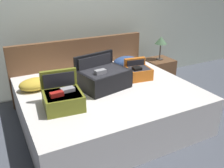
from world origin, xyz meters
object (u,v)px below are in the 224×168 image
at_px(duffel_bag, 93,67).
at_px(table_lamp, 161,41).
at_px(bed, 107,105).
at_px(hard_case_small, 138,72).
at_px(pillow_center_head, 126,62).
at_px(hard_case_medium, 63,97).
at_px(nightstand, 158,73).
at_px(pillow_near_headboard, 35,84).
at_px(hard_case_large, 103,77).

xyz_separation_m(duffel_bag, table_lamp, (1.28, 0.15, 0.20)).
relative_size(duffel_bag, table_lamp, 1.28).
xyz_separation_m(bed, table_lamp, (1.31, 0.65, 0.55)).
relative_size(hard_case_small, pillow_center_head, 0.85).
relative_size(hard_case_medium, table_lamp, 1.13).
bearing_deg(bed, hard_case_small, 10.18).
bearing_deg(nightstand, hard_case_small, -145.09).
height_order(pillow_near_headboard, pillow_center_head, pillow_center_head).
bearing_deg(nightstand, hard_case_medium, -155.67).
bearing_deg(hard_case_small, pillow_near_headboard, 175.85).
relative_size(hard_case_medium, duffel_bag, 0.88).
bearing_deg(hard_case_small, nightstand, 41.90).
distance_m(bed, hard_case_small, 0.62).
distance_m(pillow_near_headboard, pillow_center_head, 1.39).
xyz_separation_m(bed, pillow_center_head, (0.58, 0.52, 0.33)).
bearing_deg(duffel_bag, hard_case_large, -97.91).
height_order(bed, hard_case_large, hard_case_large).
bearing_deg(table_lamp, pillow_near_headboard, -172.01).
bearing_deg(bed, table_lamp, 26.27).
xyz_separation_m(pillow_near_headboard, table_lamp, (2.11, 0.30, 0.23)).
xyz_separation_m(duffel_bag, pillow_center_head, (0.55, 0.02, -0.02)).
bearing_deg(bed, nightstand, 26.27).
relative_size(duffel_bag, nightstand, 1.05).
distance_m(hard_case_medium, nightstand, 2.16).
xyz_separation_m(hard_case_large, pillow_near_headboard, (-0.76, 0.32, -0.06)).
relative_size(duffel_bag, pillow_near_headboard, 1.29).
bearing_deg(pillow_center_head, nightstand, 10.09).
relative_size(pillow_near_headboard, table_lamp, 1.00).
bearing_deg(hard_case_small, bed, -162.83).
bearing_deg(hard_case_medium, pillow_near_headboard, 112.23).
distance_m(pillow_near_headboard, table_lamp, 2.14).
height_order(hard_case_large, pillow_near_headboard, hard_case_large).
height_order(nightstand, table_lamp, table_lamp).
relative_size(hard_case_large, hard_case_small, 1.89).
bearing_deg(pillow_center_head, bed, -138.40).
relative_size(hard_case_medium, nightstand, 0.92).
distance_m(pillow_center_head, table_lamp, 0.77).
bearing_deg(pillow_center_head, duffel_bag, -178.32).
bearing_deg(table_lamp, hard_case_large, -155.34).
height_order(hard_case_large, hard_case_small, hard_case_large).
height_order(pillow_near_headboard, nightstand, pillow_near_headboard).
height_order(hard_case_medium, pillow_center_head, hard_case_medium).
distance_m(bed, hard_case_medium, 0.76).
xyz_separation_m(pillow_center_head, nightstand, (0.73, 0.13, -0.34)).
height_order(hard_case_medium, nightstand, hard_case_medium).
relative_size(bed, nightstand, 4.33).
bearing_deg(pillow_center_head, pillow_near_headboard, -173.13).
bearing_deg(hard_case_medium, nightstand, 30.37).
relative_size(hard_case_large, duffel_bag, 1.28).
height_order(hard_case_large, pillow_center_head, hard_case_large).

